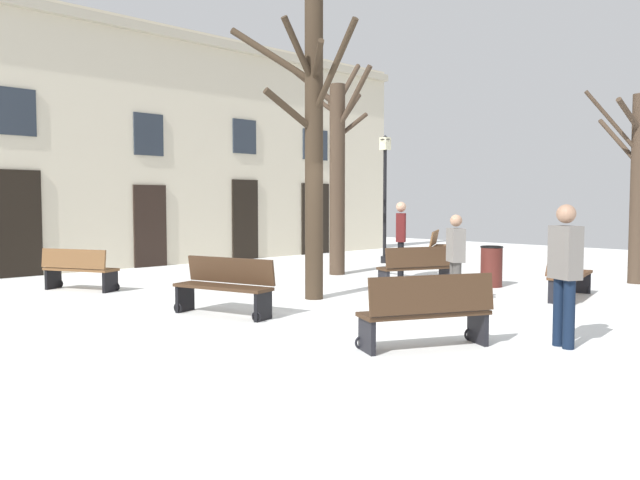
% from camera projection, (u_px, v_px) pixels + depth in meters
% --- Properties ---
extents(ground_plane, '(32.02, 32.02, 0.00)m').
position_uv_depth(ground_plane, '(390.00, 306.00, 10.67)').
color(ground_plane, white).
extents(building_facade, '(20.01, 0.60, 6.66)m').
position_uv_depth(building_facade, '(138.00, 143.00, 16.92)').
color(building_facade, beige).
rests_on(building_facade, ground).
extents(tree_right_of_center, '(1.19, 2.66, 5.49)m').
position_uv_depth(tree_right_of_center, '(312.00, 137.00, 11.24)').
color(tree_right_of_center, '#382B1E').
rests_on(tree_right_of_center, ground).
extents(tree_foreground, '(2.02, 2.11, 5.33)m').
position_uv_depth(tree_foreground, '(338.00, 166.00, 15.16)').
color(tree_foreground, '#423326').
rests_on(tree_foreground, ground).
extents(tree_left_of_center, '(1.53, 1.76, 4.56)m').
position_uv_depth(tree_left_of_center, '(637.00, 181.00, 13.48)').
color(tree_left_of_center, '#423326').
rests_on(tree_left_of_center, ground).
extents(streetlamp, '(0.30, 0.30, 3.70)m').
position_uv_depth(streetlamp, '(385.00, 185.00, 18.02)').
color(streetlamp, black).
rests_on(streetlamp, ground).
extents(litter_bin, '(0.47, 0.47, 0.86)m').
position_uv_depth(litter_bin, '(491.00, 266.00, 13.06)').
color(litter_bin, '#4C1E19').
rests_on(litter_bin, ground).
extents(bench_near_center_tree, '(0.92, 1.75, 0.90)m').
position_uv_depth(bench_near_center_tree, '(225.00, 286.00, 9.78)').
color(bench_near_center_tree, '#3D2819').
rests_on(bench_near_center_tree, ground).
extents(bench_facing_shops, '(1.12, 1.59, 0.85)m').
position_uv_depth(bench_facing_shops, '(79.00, 269.00, 12.48)').
color(bench_facing_shops, brown).
rests_on(bench_facing_shops, ground).
extents(bench_by_litter_bin, '(1.68, 1.13, 0.92)m').
position_uv_depth(bench_by_litter_bin, '(427.00, 312.00, 7.52)').
color(bench_by_litter_bin, '#3D2819').
rests_on(bench_by_litter_bin, ground).
extents(bench_near_lamp, '(1.75, 1.29, 0.95)m').
position_uv_depth(bench_near_lamp, '(439.00, 246.00, 18.04)').
color(bench_near_lamp, brown).
rests_on(bench_near_lamp, ground).
extents(bench_back_to_back_left, '(1.81, 0.90, 0.86)m').
position_uv_depth(bench_back_to_back_left, '(567.00, 274.00, 11.51)').
color(bench_back_to_back_left, '#51331E').
rests_on(bench_back_to_back_left, ground).
extents(bench_far_corner, '(1.64, 1.00, 0.88)m').
position_uv_depth(bench_far_corner, '(417.00, 267.00, 12.70)').
color(bench_far_corner, '#3D2819').
rests_on(bench_far_corner, ground).
extents(person_crossing_plaza, '(0.44, 0.40, 1.78)m').
position_uv_depth(person_crossing_plaza, '(401.00, 236.00, 14.44)').
color(person_crossing_plaza, black).
rests_on(person_crossing_plaza, ground).
extents(person_strolling, '(0.36, 0.44, 1.75)m').
position_uv_depth(person_strolling, '(565.00, 268.00, 7.58)').
color(person_strolling, black).
rests_on(person_strolling, ground).
extents(person_near_bench, '(0.40, 0.44, 1.56)m').
position_uv_depth(person_near_bench, '(456.00, 256.00, 10.69)').
color(person_near_bench, '#403D3A').
rests_on(person_near_bench, ground).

